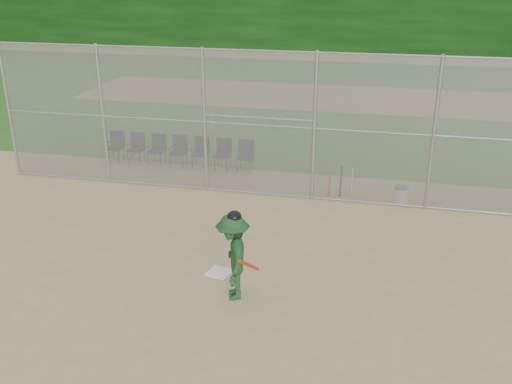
% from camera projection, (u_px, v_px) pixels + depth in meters
% --- Properties ---
extents(ground, '(100.00, 100.00, 0.00)m').
position_uv_depth(ground, '(228.00, 289.00, 11.29)').
color(ground, tan).
rests_on(ground, ground).
extents(grass_strip, '(100.00, 100.00, 0.00)m').
position_uv_depth(grass_strip, '(326.00, 97.00, 27.59)').
color(grass_strip, '#28611D').
rests_on(grass_strip, ground).
extents(dirt_patch_far, '(24.00, 24.00, 0.00)m').
position_uv_depth(dirt_patch_far, '(326.00, 97.00, 27.59)').
color(dirt_patch_far, tan).
rests_on(dirt_patch_far, ground).
extents(backstop_fence, '(16.09, 0.09, 4.00)m').
position_uv_depth(backstop_fence, '(277.00, 124.00, 15.05)').
color(backstop_fence, gray).
rests_on(backstop_fence, ground).
extents(home_plate, '(0.55, 0.55, 0.02)m').
position_uv_depth(home_plate, '(219.00, 272.00, 11.88)').
color(home_plate, white).
rests_on(home_plate, ground).
extents(batter_at_plate, '(0.99, 1.38, 1.80)m').
position_uv_depth(batter_at_plate, '(233.00, 256.00, 10.73)').
color(batter_at_plate, '#1B4521').
rests_on(batter_at_plate, ground).
extents(water_cooler, '(0.36, 0.36, 0.46)m').
position_uv_depth(water_cooler, '(401.00, 195.00, 15.31)').
color(water_cooler, white).
rests_on(water_cooler, ground).
extents(spare_bats, '(0.66, 0.38, 0.83)m').
position_uv_depth(spare_bats, '(341.00, 181.00, 15.75)').
color(spare_bats, '#D84C14').
rests_on(spare_bats, ground).
extents(chair_0, '(0.54, 0.52, 0.96)m').
position_uv_depth(chair_0, '(115.00, 147.00, 18.45)').
color(chair_0, black).
rests_on(chair_0, ground).
extents(chair_1, '(0.54, 0.52, 0.96)m').
position_uv_depth(chair_1, '(136.00, 149.00, 18.30)').
color(chair_1, black).
rests_on(chair_1, ground).
extents(chair_2, '(0.54, 0.52, 0.96)m').
position_uv_depth(chair_2, '(157.00, 150.00, 18.15)').
color(chair_2, black).
rests_on(chair_2, ground).
extents(chair_3, '(0.54, 0.52, 0.96)m').
position_uv_depth(chair_3, '(178.00, 152.00, 18.01)').
color(chair_3, black).
rests_on(chair_3, ground).
extents(chair_4, '(0.54, 0.52, 0.96)m').
position_uv_depth(chair_4, '(200.00, 153.00, 17.86)').
color(chair_4, black).
rests_on(chair_4, ground).
extents(chair_5, '(0.54, 0.52, 0.96)m').
position_uv_depth(chair_5, '(222.00, 155.00, 17.71)').
color(chair_5, black).
rests_on(chair_5, ground).
extents(chair_6, '(0.54, 0.52, 0.96)m').
position_uv_depth(chair_6, '(245.00, 156.00, 17.56)').
color(chair_6, black).
rests_on(chair_6, ground).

